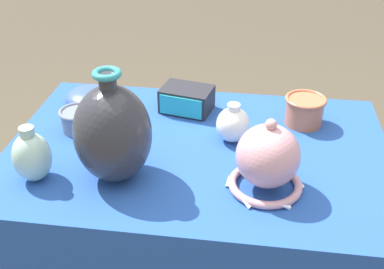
{
  "coord_description": "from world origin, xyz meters",
  "views": [
    {
      "loc": [
        0.15,
        -1.21,
        1.58
      ],
      "look_at": [
        0.0,
        -0.13,
        0.9
      ],
      "focal_mm": 45.0,
      "sensor_mm": 36.0,
      "label": 1
    }
  ],
  "objects_px": {
    "mosaic_tile_box": "(187,99)",
    "vase_tall_bulbous": "(113,133)",
    "jar_round_ivory": "(233,124)",
    "bowl_shallow_cobalt": "(90,97)",
    "vase_dome_bell": "(267,160)",
    "cup_wide_slate": "(78,119)",
    "jar_round_celadon": "(32,156)",
    "cup_wide_terracotta": "(305,110)"
  },
  "relations": [
    {
      "from": "mosaic_tile_box",
      "to": "cup_wide_terracotta",
      "type": "distance_m",
      "value": 0.39
    },
    {
      "from": "bowl_shallow_cobalt",
      "to": "cup_wide_slate",
      "type": "distance_m",
      "value": 0.17
    },
    {
      "from": "jar_round_celadon",
      "to": "vase_dome_bell",
      "type": "bearing_deg",
      "value": 4.23
    },
    {
      "from": "jar_round_ivory",
      "to": "cup_wide_terracotta",
      "type": "relative_size",
      "value": 0.94
    },
    {
      "from": "vase_tall_bulbous",
      "to": "jar_round_ivory",
      "type": "xyz_separation_m",
      "value": [
        0.3,
        0.23,
        -0.08
      ]
    },
    {
      "from": "mosaic_tile_box",
      "to": "cup_wide_terracotta",
      "type": "relative_size",
      "value": 1.41
    },
    {
      "from": "mosaic_tile_box",
      "to": "vase_tall_bulbous",
      "type": "bearing_deg",
      "value": -96.92
    },
    {
      "from": "vase_tall_bulbous",
      "to": "jar_round_celadon",
      "type": "xyz_separation_m",
      "value": [
        -0.22,
        -0.04,
        -0.07
      ]
    },
    {
      "from": "cup_wide_slate",
      "to": "jar_round_celadon",
      "type": "bearing_deg",
      "value": -96.45
    },
    {
      "from": "mosaic_tile_box",
      "to": "jar_round_celadon",
      "type": "distance_m",
      "value": 0.57
    },
    {
      "from": "jar_round_celadon",
      "to": "cup_wide_slate",
      "type": "height_order",
      "value": "jar_round_celadon"
    },
    {
      "from": "mosaic_tile_box",
      "to": "jar_round_celadon",
      "type": "xyz_separation_m",
      "value": [
        -0.35,
        -0.44,
        0.03
      ]
    },
    {
      "from": "vase_tall_bulbous",
      "to": "jar_round_celadon",
      "type": "height_order",
      "value": "vase_tall_bulbous"
    },
    {
      "from": "vase_dome_bell",
      "to": "jar_round_ivory",
      "type": "bearing_deg",
      "value": 114.51
    },
    {
      "from": "vase_tall_bulbous",
      "to": "vase_dome_bell",
      "type": "distance_m",
      "value": 0.41
    },
    {
      "from": "jar_round_celadon",
      "to": "jar_round_ivory",
      "type": "distance_m",
      "value": 0.59
    },
    {
      "from": "vase_tall_bulbous",
      "to": "vase_dome_bell",
      "type": "relative_size",
      "value": 1.49
    },
    {
      "from": "vase_tall_bulbous",
      "to": "bowl_shallow_cobalt",
      "type": "distance_m",
      "value": 0.45
    },
    {
      "from": "vase_dome_bell",
      "to": "cup_wide_terracotta",
      "type": "height_order",
      "value": "vase_dome_bell"
    },
    {
      "from": "vase_tall_bulbous",
      "to": "mosaic_tile_box",
      "type": "distance_m",
      "value": 0.44
    },
    {
      "from": "vase_dome_bell",
      "to": "jar_round_ivory",
      "type": "relative_size",
      "value": 1.7
    },
    {
      "from": "jar_round_celadon",
      "to": "jar_round_ivory",
      "type": "relative_size",
      "value": 1.3
    },
    {
      "from": "jar_round_celadon",
      "to": "bowl_shallow_cobalt",
      "type": "xyz_separation_m",
      "value": [
        0.02,
        0.43,
        -0.04
      ]
    },
    {
      "from": "cup_wide_terracotta",
      "to": "vase_tall_bulbous",
      "type": "bearing_deg",
      "value": -145.17
    },
    {
      "from": "mosaic_tile_box",
      "to": "vase_dome_bell",
      "type": "bearing_deg",
      "value": -44.06
    },
    {
      "from": "mosaic_tile_box",
      "to": "cup_wide_slate",
      "type": "distance_m",
      "value": 0.37
    },
    {
      "from": "bowl_shallow_cobalt",
      "to": "jar_round_ivory",
      "type": "bearing_deg",
      "value": -17.57
    },
    {
      "from": "cup_wide_terracotta",
      "to": "cup_wide_slate",
      "type": "bearing_deg",
      "value": -168.89
    },
    {
      "from": "jar_round_ivory",
      "to": "bowl_shallow_cobalt",
      "type": "xyz_separation_m",
      "value": [
        -0.51,
        0.16,
        -0.02
      ]
    },
    {
      "from": "cup_wide_slate",
      "to": "vase_tall_bulbous",
      "type": "bearing_deg",
      "value": -50.49
    },
    {
      "from": "jar_round_ivory",
      "to": "bowl_shallow_cobalt",
      "type": "relative_size",
      "value": 0.74
    },
    {
      "from": "cup_wide_terracotta",
      "to": "bowl_shallow_cobalt",
      "type": "relative_size",
      "value": 0.79
    },
    {
      "from": "mosaic_tile_box",
      "to": "cup_wide_slate",
      "type": "relative_size",
      "value": 1.59
    },
    {
      "from": "vase_tall_bulbous",
      "to": "cup_wide_terracotta",
      "type": "xyz_separation_m",
      "value": [
        0.53,
        0.37,
        -0.09
      ]
    },
    {
      "from": "jar_round_ivory",
      "to": "mosaic_tile_box",
      "type": "bearing_deg",
      "value": 134.36
    },
    {
      "from": "jar_round_celadon",
      "to": "bowl_shallow_cobalt",
      "type": "relative_size",
      "value": 0.97
    },
    {
      "from": "mosaic_tile_box",
      "to": "bowl_shallow_cobalt",
      "type": "xyz_separation_m",
      "value": [
        -0.34,
        -0.01,
        -0.01
      ]
    },
    {
      "from": "mosaic_tile_box",
      "to": "cup_wide_terracotta",
      "type": "bearing_deg",
      "value": 6.34
    },
    {
      "from": "mosaic_tile_box",
      "to": "jar_round_celadon",
      "type": "bearing_deg",
      "value": -116.76
    },
    {
      "from": "jar_round_celadon",
      "to": "jar_round_ivory",
      "type": "height_order",
      "value": "jar_round_celadon"
    },
    {
      "from": "vase_dome_bell",
      "to": "mosaic_tile_box",
      "type": "relative_size",
      "value": 1.14
    },
    {
      "from": "vase_dome_bell",
      "to": "cup_wide_slate",
      "type": "relative_size",
      "value": 1.81
    }
  ]
}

